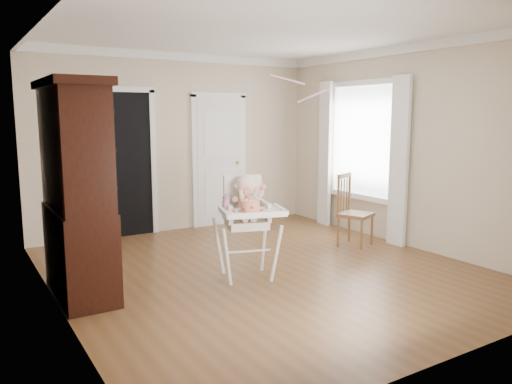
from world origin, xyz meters
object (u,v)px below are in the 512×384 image
cake (250,206)px  sippy_cup (226,202)px  dining_chair (353,212)px  high_chair (247,215)px  china_cabinet (77,190)px

cake → sippy_cup: sippy_cup is taller
cake → dining_chair: (2.06, 0.69, -0.39)m
dining_chair → sippy_cup: bearing=169.0°
high_chair → dining_chair: 2.01m
sippy_cup → china_cabinet: bearing=163.4°
sippy_cup → dining_chair: 2.29m
high_chair → sippy_cup: size_ratio=6.50×
cake → dining_chair: 2.21m
cake → sippy_cup: bearing=120.2°
china_cabinet → dining_chair: size_ratio=2.14×
china_cabinet → dining_chair: bearing=0.3°
high_chair → dining_chair: size_ratio=1.16×
dining_chair → china_cabinet: bearing=158.0°
sippy_cup → china_cabinet: size_ratio=0.08×
high_chair → cake: 0.32m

